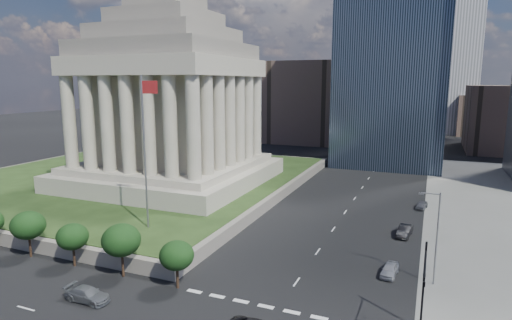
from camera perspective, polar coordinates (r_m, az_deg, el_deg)
The scene contains 15 objects.
ground at distance 123.39m, azimuth 16.46°, elevation 0.11°, with size 500.00×500.00×0.00m, color black.
plaza_terrace at distance 93.39m, azimuth -16.02°, elevation -2.50°, with size 66.00×70.00×1.80m, color #686359.
plaza_lawn at distance 93.19m, azimuth -16.05°, elevation -1.93°, with size 64.00×68.00×0.10m, color #1F3214.
war_memorial at distance 83.06m, azimuth -11.54°, elevation 10.40°, with size 34.00×34.00×39.00m, color #9B9682, non-canonical shape.
flagpole at distance 56.99m, azimuth -14.54°, elevation 2.04°, with size 2.52×0.24×20.00m.
tree_row at distance 61.89m, azimuth -30.12°, elevation -8.03°, with size 53.00×4.00×6.00m, color black, non-canonical shape.
midrise_glass at distance 116.76m, azimuth 17.97°, elevation 14.27°, with size 26.00×26.00×60.00m, color black.
building_filler_ne at distance 152.64m, azimuth 29.99°, elevation 4.83°, with size 20.00×30.00×20.00m, color brown.
building_filler_nw at distance 156.93m, azimuth 6.92°, elevation 7.71°, with size 24.00×30.00×28.00m, color brown.
traffic_signal_ne at distance 38.08m, azimuth 21.47°, elevation -14.89°, with size 0.30×5.74×8.00m.
street_lamp_north at distance 48.48m, azimuth 22.81°, elevation -8.97°, with size 2.13×0.22×10.00m.
suv_grey at distance 46.55m, azimuth -21.56°, elevation -16.33°, with size 4.75×1.93×1.38m, color #57595E.
parked_sedan_near at distance 50.82m, azimuth 17.39°, elevation -13.76°, with size 1.58×3.93×1.34m, color #9FA1A8.
parked_sedan_mid at distance 63.35m, azimuth 19.20°, elevation -8.92°, with size 1.58×4.54×1.50m, color black.
parked_sedan_far at distance 77.54m, azimuth 21.21°, elevation -5.61°, with size 1.51×3.75×1.28m, color #55565C.
Camera 1 is at (12.28, -20.96, 21.03)m, focal length 30.00 mm.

